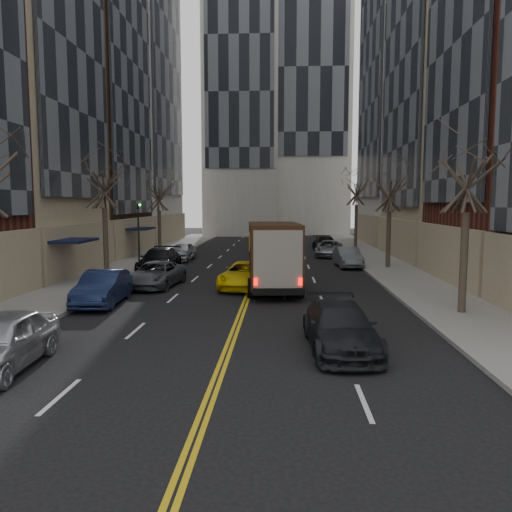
# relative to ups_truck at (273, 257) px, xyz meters

# --- Properties ---
(ground) EXTENTS (160.00, 160.00, 0.00)m
(ground) POSITION_rel_ups_truck_xyz_m (-1.20, -16.01, -1.75)
(ground) COLOR black
(ground) RESTS_ON ground
(sidewalk_left) EXTENTS (4.00, 66.00, 0.15)m
(sidewalk_left) POSITION_rel_ups_truck_xyz_m (-10.20, 10.99, -1.68)
(sidewalk_left) COLOR slate
(sidewalk_left) RESTS_ON ground
(sidewalk_right) EXTENTS (4.00, 66.00, 0.15)m
(sidewalk_right) POSITION_rel_ups_truck_xyz_m (7.80, 10.99, -1.68)
(sidewalk_right) COLOR slate
(sidewalk_right) RESTS_ON ground
(streetwall_left) EXTENTS (14.00, 49.50, 36.00)m
(streetwall_left) POSITION_rel_ups_truck_xyz_m (-17.50, 14.89, 13.81)
(streetwall_left) COLOR #562319
(streetwall_left) RESTS_ON ground
(streetwall_right) EXTENTS (12.26, 49.00, 34.00)m
(streetwall_right) POSITION_rel_ups_truck_xyz_m (15.18, 16.19, 13.34)
(streetwall_right) COLOR #4C301E
(streetwall_right) RESTS_ON ground
(tower_far_a) EXTENTS (10.00, 10.00, 60.00)m
(tower_far_a) POSITION_rel_ups_truck_xyz_m (-5.20, 45.99, 28.25)
(tower_far_a) COLOR #B7B2A8
(tower_far_a) RESTS_ON ground
(tree_lf_mid) EXTENTS (3.20, 3.20, 8.91)m
(tree_lf_mid) POSITION_rel_ups_truck_xyz_m (-10.00, 3.99, 4.85)
(tree_lf_mid) COLOR #382D23
(tree_lf_mid) RESTS_ON sidewalk_left
(tree_lf_far) EXTENTS (3.20, 3.20, 8.12)m
(tree_lf_far) POSITION_rel_ups_truck_xyz_m (-10.00, 16.99, 4.27)
(tree_lf_far) COLOR #382D23
(tree_lf_far) RESTS_ON sidewalk_left
(tree_rt_near) EXTENTS (3.20, 3.20, 8.71)m
(tree_rt_near) POSITION_rel_ups_truck_xyz_m (7.60, -5.01, 4.70)
(tree_rt_near) COLOR #382D23
(tree_rt_near) RESTS_ON sidewalk_right
(tree_rt_mid) EXTENTS (3.20, 3.20, 8.32)m
(tree_rt_mid) POSITION_rel_ups_truck_xyz_m (7.60, 8.99, 4.42)
(tree_rt_mid) COLOR #382D23
(tree_rt_mid) RESTS_ON sidewalk_right
(tree_rt_far) EXTENTS (3.20, 3.20, 9.11)m
(tree_rt_far) POSITION_rel_ups_truck_xyz_m (7.60, 23.99, 4.99)
(tree_rt_far) COLOR #382D23
(tree_rt_far) RESTS_ON sidewalk_right
(traffic_signal) EXTENTS (0.29, 0.26, 4.70)m
(traffic_signal) POSITION_rel_ups_truck_xyz_m (-8.59, 5.99, 1.07)
(traffic_signal) COLOR black
(traffic_signal) RESTS_ON sidewalk_left
(ups_truck) EXTENTS (3.02, 6.53, 3.48)m
(ups_truck) POSITION_rel_ups_truck_xyz_m (0.00, 0.00, 0.00)
(ups_truck) COLOR black
(ups_truck) RESTS_ON ground
(observer_sedan) EXTENTS (2.25, 4.96, 1.41)m
(observer_sedan) POSITION_rel_ups_truck_xyz_m (2.22, -9.96, -1.05)
(observer_sedan) COLOR black
(observer_sedan) RESTS_ON ground
(taxi) EXTENTS (2.81, 5.15, 1.37)m
(taxi) POSITION_rel_ups_truck_xyz_m (-1.50, 1.02, -1.07)
(taxi) COLOR yellow
(taxi) RESTS_ON ground
(pedestrian) EXTENTS (0.67, 0.81, 1.89)m
(pedestrian) POSITION_rel_ups_truck_xyz_m (0.58, -2.36, -0.81)
(pedestrian) COLOR black
(pedestrian) RESTS_ON ground
(parked_lf_a) EXTENTS (2.07, 4.63, 1.54)m
(parked_lf_a) POSITION_rel_ups_truck_xyz_m (-7.10, -12.26, -0.98)
(parked_lf_a) COLOR #AFB2B7
(parked_lf_a) RESTS_ON ground
(parked_lf_b) EXTENTS (1.86, 4.65, 1.50)m
(parked_lf_b) POSITION_rel_ups_truck_xyz_m (-7.44, -3.62, -1.00)
(parked_lf_b) COLOR #121B3A
(parked_lf_b) RESTS_ON ground
(parked_lf_c) EXTENTS (2.66, 4.98, 1.33)m
(parked_lf_c) POSITION_rel_ups_truck_xyz_m (-6.30, 1.10, -1.09)
(parked_lf_c) COLOR #4A4B51
(parked_lf_c) RESTS_ON ground
(parked_lf_d) EXTENTS (2.29, 5.40, 1.56)m
(parked_lf_d) POSITION_rel_ups_truck_xyz_m (-7.50, 6.79, -0.97)
(parked_lf_d) COLOR black
(parked_lf_d) RESTS_ON ground
(parked_lf_e) EXTENTS (1.73, 4.16, 1.41)m
(parked_lf_e) POSITION_rel_ups_truck_xyz_m (-7.31, 13.27, -1.05)
(parked_lf_e) COLOR #A6A9AE
(parked_lf_e) RESTS_ON ground
(parked_rt_a) EXTENTS (1.76, 4.32, 1.39)m
(parked_rt_a) POSITION_rel_ups_truck_xyz_m (5.03, 9.95, -1.06)
(parked_rt_a) COLOR #51555A
(parked_rt_a) RESTS_ON ground
(parked_rt_b) EXTENTS (2.83, 5.07, 1.34)m
(parked_rt_b) POSITION_rel_ups_truck_xyz_m (4.39, 16.89, -1.08)
(parked_rt_b) COLOR #93959A
(parked_rt_b) RESTS_ON ground
(parked_rt_c) EXTENTS (2.33, 4.99, 1.41)m
(parked_rt_c) POSITION_rel_ups_truck_xyz_m (4.44, 21.27, -1.05)
(parked_rt_c) COLOR black
(parked_rt_c) RESTS_ON ground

